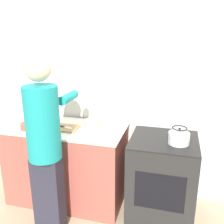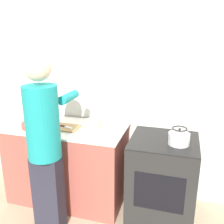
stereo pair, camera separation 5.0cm
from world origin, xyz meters
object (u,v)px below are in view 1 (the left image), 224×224
at_px(bowl_prep, 29,126).
at_px(kettle, 179,137).
at_px(knife, 66,127).
at_px(canister_jar, 43,115).
at_px(oven, 162,178).
at_px(person, 45,141).
at_px(cutting_board, 65,128).

bearing_deg(bowl_prep, kettle, 2.87).
xyz_separation_m(knife, canister_jar, (-0.33, 0.11, 0.07)).
bearing_deg(oven, knife, -177.19).
bearing_deg(kettle, knife, 179.27).
bearing_deg(oven, canister_jar, 177.53).
height_order(knife, canister_jar, canister_jar).
relative_size(person, knife, 9.44).
height_order(oven, kettle, kettle).
height_order(oven, bowl_prep, bowl_prep).
bearing_deg(person, cutting_board, 93.44).
distance_m(person, cutting_board, 0.47).
bearing_deg(bowl_prep, canister_jar, 73.74).
bearing_deg(kettle, cutting_board, 178.86).
bearing_deg(cutting_board, knife, -30.34).
bearing_deg(oven, cutting_board, -177.71).
height_order(knife, bowl_prep, bowl_prep).
xyz_separation_m(oven, canister_jar, (-1.38, 0.06, 0.56)).
height_order(knife, kettle, kettle).
relative_size(cutting_board, canister_jar, 1.63).
xyz_separation_m(kettle, canister_jar, (-1.52, 0.13, 0.05)).
xyz_separation_m(person, bowl_prep, (-0.40, 0.37, -0.02)).
height_order(oven, cutting_board, cutting_board).
bearing_deg(oven, bowl_prep, -174.21).
bearing_deg(kettle, oven, 154.13).
relative_size(oven, kettle, 4.36).
height_order(person, knife, person).
xyz_separation_m(cutting_board, knife, (0.02, -0.01, 0.01)).
xyz_separation_m(cutting_board, kettle, (1.20, -0.02, 0.04)).
bearing_deg(cutting_board, canister_jar, 161.86).
bearing_deg(person, knife, 91.64).
relative_size(kettle, canister_jar, 1.09).
bearing_deg(person, bowl_prep, 137.45).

